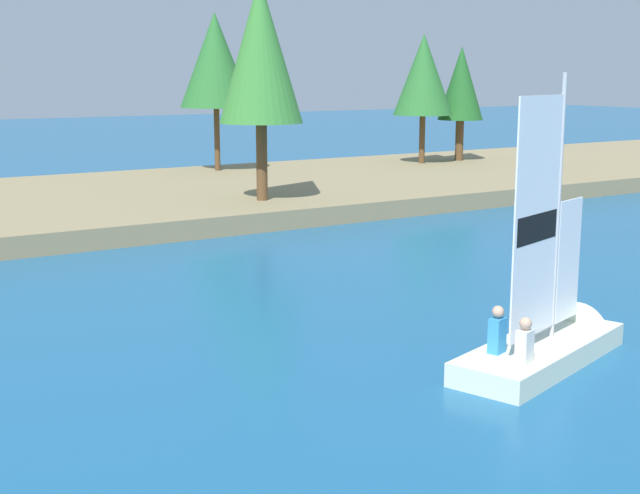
% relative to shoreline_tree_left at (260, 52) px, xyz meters
% --- Properties ---
extents(shore_bank, '(80.00, 14.17, 0.63)m').
position_rel_shoreline_tree_left_xyz_m(shore_bank, '(-5.22, 4.54, -5.30)').
color(shore_bank, '#897A56').
rests_on(shore_bank, ground).
extents(shoreline_tree_left, '(2.82, 2.82, 7.42)m').
position_rel_shoreline_tree_left_xyz_m(shoreline_tree_left, '(0.00, 0.00, 0.00)').
color(shoreline_tree_left, brown).
rests_on(shoreline_tree_left, shore_bank).
extents(shoreline_tree_midleft, '(3.17, 3.17, 6.92)m').
position_rel_shoreline_tree_left_xyz_m(shoreline_tree_midleft, '(2.84, 9.40, -0.15)').
color(shoreline_tree_midleft, brown).
rests_on(shoreline_tree_midleft, shore_bank).
extents(shoreline_tree_centre, '(2.85, 2.85, 6.13)m').
position_rel_shoreline_tree_left_xyz_m(shoreline_tree_centre, '(12.64, 7.09, -0.78)').
color(shoreline_tree_centre, brown).
rests_on(shoreline_tree_centre, shore_bank).
extents(shoreline_tree_midright, '(2.24, 2.24, 5.59)m').
position_rel_shoreline_tree_left_xyz_m(shoreline_tree_midright, '(15.10, 7.20, -1.23)').
color(shoreline_tree_midright, brown).
rests_on(shoreline_tree_midright, shore_bank).
extents(sailboat, '(4.73, 2.60, 5.32)m').
position_rel_shoreline_tree_left_xyz_m(sailboat, '(-2.76, -16.06, -5.24)').
color(sailboat, silver).
rests_on(sailboat, ground).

